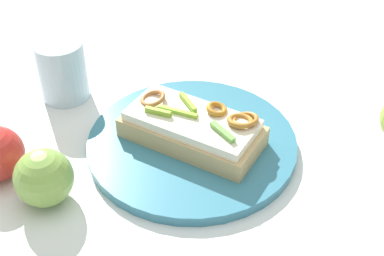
{
  "coord_description": "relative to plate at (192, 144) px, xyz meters",
  "views": [
    {
      "loc": [
        0.35,
        0.44,
        0.49
      ],
      "look_at": [
        0.0,
        0.0,
        0.03
      ],
      "focal_mm": 50.95,
      "sensor_mm": 36.0,
      "label": 1
    }
  ],
  "objects": [
    {
      "name": "drinking_glass",
      "position": [
        0.08,
        -0.22,
        0.04
      ],
      "size": [
        0.07,
        0.07,
        0.09
      ],
      "primitive_type": "cylinder",
      "color": "silver",
      "rests_on": "ground_plane"
    },
    {
      "name": "apple_0",
      "position": [
        0.2,
        -0.03,
        0.03
      ],
      "size": [
        0.1,
        0.1,
        0.07
      ],
      "primitive_type": "sphere",
      "rotation": [
        0.0,
        0.0,
        5.18
      ],
      "color": "#81AA49",
      "rests_on": "ground_plane"
    },
    {
      "name": "sandwich",
      "position": [
        -0.0,
        0.0,
        0.03
      ],
      "size": [
        0.15,
        0.21,
        0.05
      ],
      "rotation": [
        0.0,
        0.0,
        1.96
      ],
      "color": "tan",
      "rests_on": "plate"
    },
    {
      "name": "plate",
      "position": [
        0.0,
        0.0,
        0.0
      ],
      "size": [
        0.28,
        0.28,
        0.01
      ],
      "primitive_type": "cylinder",
      "color": "teal",
      "rests_on": "ground_plane"
    },
    {
      "name": "ground_plane",
      "position": [
        0.0,
        0.0,
        -0.01
      ],
      "size": [
        2.0,
        2.0,
        0.0
      ],
      "primitive_type": "plane",
      "color": "silver",
      "rests_on": "ground"
    }
  ]
}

